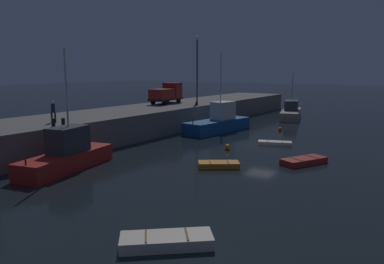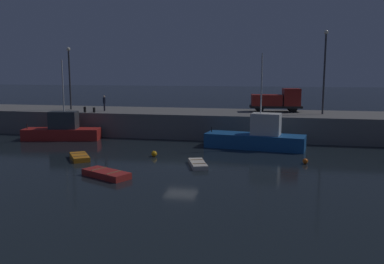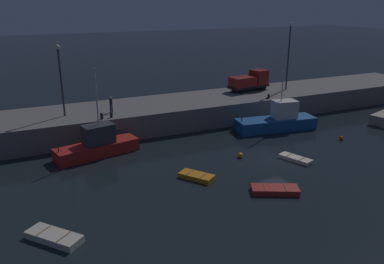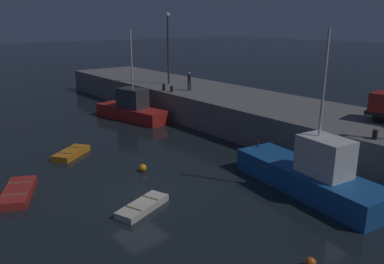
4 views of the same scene
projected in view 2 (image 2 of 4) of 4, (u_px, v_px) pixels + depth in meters
name	position (u px, v px, depth m)	size (l,w,h in m)	color
ground_plane	(181.00, 163.00, 32.30)	(320.00, 320.00, 0.00)	black
pier_quay	(211.00, 123.00, 46.57)	(67.83, 8.48, 2.64)	slate
fishing_boat_blue	(257.00, 137.00, 38.42)	(9.53, 3.94, 8.82)	#195193
fishing_boat_white	(62.00, 130.00, 43.19)	(8.22, 3.80, 8.38)	red
dinghy_orange_near	(106.00, 174.00, 28.12)	(3.86, 2.88, 0.48)	#B22823
rowboat_white_mid	(80.00, 157.00, 33.66)	(2.72, 3.12, 0.43)	orange
rowboat_blue_far	(198.00, 164.00, 31.30)	(2.05, 3.24, 0.38)	beige
mooring_buoy_near	(154.00, 154.00, 34.78)	(0.49, 0.49, 0.49)	orange
mooring_buoy_mid	(305.00, 161.00, 32.08)	(0.43, 0.43, 0.43)	orange
lamp_post_west	(69.00, 73.00, 48.41)	(0.44, 0.44, 7.33)	#38383D
lamp_post_east	(325.00, 66.00, 43.04)	(0.44, 0.44, 8.79)	#38383D
utility_truck	(277.00, 100.00, 46.13)	(5.98, 2.77, 2.63)	black
dockworker	(104.00, 102.00, 47.05)	(0.40, 0.46, 1.78)	black
bollard_west	(94.00, 110.00, 45.51)	(0.28, 0.28, 0.55)	black
bollard_central	(85.00, 110.00, 45.54)	(0.28, 0.28, 0.63)	black
bollard_east	(273.00, 114.00, 41.63)	(0.28, 0.28, 0.54)	black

